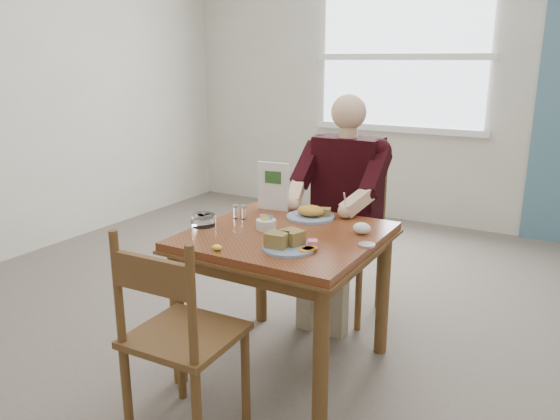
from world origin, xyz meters
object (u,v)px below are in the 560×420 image
Objects in this scene: diner at (343,191)px; far_plate at (312,213)px; table at (286,253)px; chair_near at (178,337)px; chair_far at (347,239)px; near_plate at (288,243)px.

far_plate is at bearing -89.88° from diner.
diner is (0.00, 0.71, 0.17)m from table.
chair_near is at bearing -98.40° from table.
diner reaches higher than chair_near.
chair_far and chair_near have the same top height.
table is 0.81m from chair_far.
near_plate is at bearing 64.91° from chair_near.
table is at bearing 81.60° from chair_near.
chair_far is 0.69× the size of diner.
table is 3.51× the size of near_plate.
far_plate is at bearing 89.82° from table.
near_plate is (0.13, -1.01, 0.30)m from chair_far.
diner is at bearing 90.00° from table.
chair_near is 0.63m from near_plate.
diner is at bearing 98.02° from near_plate.
near_plate is at bearing -58.61° from table.
chair_near is 3.62× the size of near_plate.
table is 0.66× the size of diner.
far_plate is (0.00, -0.42, -0.03)m from diner.
diner is at bearing -89.99° from chair_far.
chair_near is at bearing -94.00° from chair_far.
chair_far is at bearing 97.31° from near_plate.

